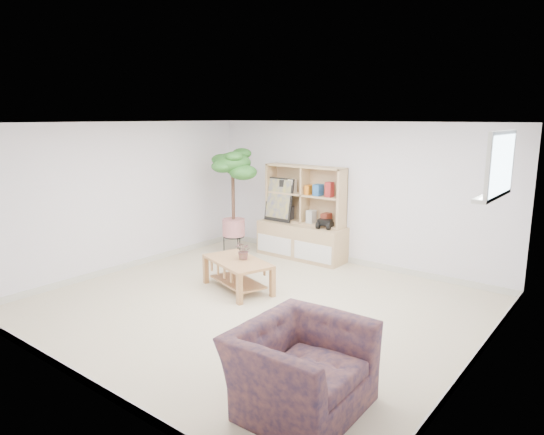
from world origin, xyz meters
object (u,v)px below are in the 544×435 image
Objects in this scene: floor_tree at (233,202)px; armchair at (301,363)px; coffee_table at (238,275)px; storage_unit at (302,213)px.

armchair is at bearing -41.02° from floor_tree.
floor_tree is 1.71× the size of armchair.
coffee_table is at bearing -46.03° from floor_tree.
floor_tree is (-1.09, -0.59, 0.15)m from storage_unit.
storage_unit is 1.45× the size of armchair.
armchair is at bearing -55.65° from storage_unit.
armchair reaches higher than coffee_table.
storage_unit is 0.85× the size of floor_tree.
storage_unit is 1.50× the size of coffee_table.
floor_tree reaches higher than storage_unit.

